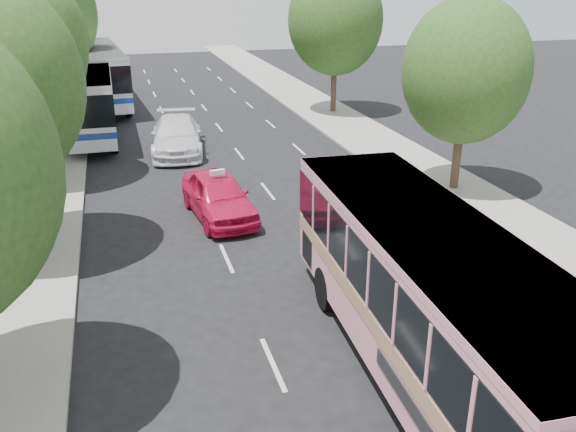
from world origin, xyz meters
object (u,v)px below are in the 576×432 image
object	(u,v)px
tour_coach_rear	(99,71)
pink_taxi	(218,196)
white_pickup	(177,136)
tour_coach_front	(88,95)
pink_bus	(430,288)

from	to	relation	value
tour_coach_rear	pink_taxi	bearing A→B (deg)	-84.18
tour_coach_rear	white_pickup	bearing A→B (deg)	-79.40
white_pickup	tour_coach_rear	bearing A→B (deg)	111.40
tour_coach_front	white_pickup	bearing A→B (deg)	-50.80
tour_coach_front	tour_coach_rear	world-z (taller)	tour_coach_rear
pink_taxi	white_pickup	bearing A→B (deg)	86.71
white_pickup	tour_coach_front	distance (m)	6.90
white_pickup	pink_bus	bearing A→B (deg)	-74.44
pink_bus	white_pickup	bearing A→B (deg)	101.77
pink_bus	tour_coach_front	xyz separation A→B (m)	(-7.60, 25.71, -0.04)
pink_bus	white_pickup	distance (m)	20.79
pink_bus	tour_coach_rear	world-z (taller)	tour_coach_rear
pink_bus	tour_coach_front	size ratio (longest dim) A/B	0.93
pink_bus	tour_coach_rear	xyz separation A→B (m)	(-6.98, 34.23, 0.09)
pink_taxi	tour_coach_rear	xyz separation A→B (m)	(-4.19, 23.24, 1.53)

